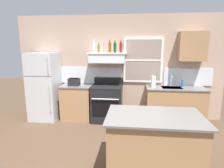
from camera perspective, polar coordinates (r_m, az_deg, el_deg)
The scene contains 19 objects.
ground_plane at distance 3.38m, azimuth -1.52°, elevation -22.84°, with size 16.00×16.00×0.00m, color #4C3828.
back_wall at distance 5.04m, azimuth 2.21°, elevation 5.05°, with size 5.40×0.11×2.70m.
refrigerator at distance 5.25m, azimuth -19.68°, elevation -0.68°, with size 0.70×0.72×1.74m.
counter_left_of_stove at distance 5.09m, azimuth -10.41°, elevation -5.36°, with size 0.79×0.63×0.91m.
toaster at distance 4.92m, azimuth -11.38°, elevation 0.64°, with size 0.30×0.20×0.19m.
stove_range at distance 4.89m, azimuth -1.48°, elevation -5.77°, with size 0.76×0.69×1.09m.
range_hood_shelf at distance 4.78m, azimuth -1.39°, elevation 7.98°, with size 0.96×0.52×0.24m.
bottle_clear_tall at distance 4.79m, azimuth -5.51°, elevation 11.06°, with size 0.06×0.06×0.33m.
bottle_olive_oil_square at distance 4.75m, azimuth -4.04°, elevation 10.62°, with size 0.06×0.06×0.24m.
bottle_rose_pink at distance 4.74m, azimuth -2.22°, elevation 10.89°, with size 0.07×0.07×0.29m.
bottle_amber_wine at distance 4.77m, azimuth -0.65°, elevation 11.00°, with size 0.07×0.07×0.31m.
bottle_dark_green_wine at distance 4.69m, azimuth 0.91°, elevation 10.93°, with size 0.07×0.07×0.30m.
bottle_red_label_wine at distance 4.79m, azimuth 2.70°, elevation 10.92°, with size 0.07×0.07×0.30m.
counter_right_with_sink at distance 5.00m, azimuth 18.38°, elevation -6.06°, with size 1.43×0.63×0.91m.
sink_faucet at distance 4.93m, azimuth 17.46°, elevation 1.26°, with size 0.03×0.17×0.28m.
paper_towel_roll at distance 4.78m, azimuth 12.39°, elevation 0.72°, with size 0.11×0.11×0.27m, color white.
dish_soap_bottle at distance 5.01m, azimuth 20.54°, elevation 0.23°, with size 0.06×0.06×0.18m, color blue.
kitchen_island at distance 3.03m, azimuth 12.43°, elevation -17.29°, with size 1.40×0.90×0.91m.
upper_cabinet_right at distance 5.01m, azimuth 23.05°, elevation 10.42°, with size 0.64×0.32×0.70m.
Camera 1 is at (0.39, -2.77, 1.89)m, focal length 30.26 mm.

